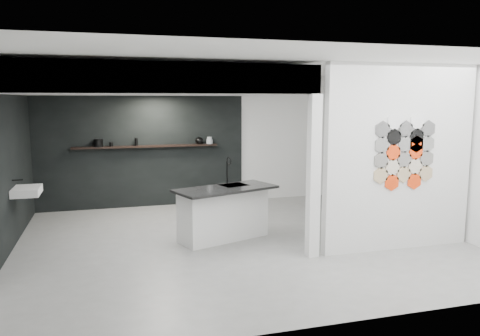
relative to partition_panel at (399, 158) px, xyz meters
name	(u,v)px	position (x,y,z in m)	size (l,w,h in m)	color
floor	(239,241)	(-2.23, 1.00, -1.40)	(7.00, 6.00, 0.01)	slate
partition_panel	(399,158)	(0.00, 0.00, 0.00)	(2.45, 0.15, 2.80)	silver
bay_clad_back	(141,152)	(-3.52, 3.97, -0.22)	(4.40, 0.04, 2.35)	black
bay_clad_left	(12,169)	(-5.70, 2.00, -0.22)	(0.04, 4.00, 2.35)	black
bulkhead	(148,83)	(-3.52, 2.00, 1.15)	(4.40, 4.00, 0.40)	silver
corner_column	(313,177)	(-1.41, 0.00, -0.22)	(0.16, 0.16, 2.35)	silver
fascia_beam	(161,78)	(-3.52, 0.08, 1.15)	(4.40, 0.16, 0.40)	silver
wall_basin	(27,191)	(-5.46, 1.80, -0.55)	(0.40, 0.60, 0.12)	silver
display_shelf	(147,146)	(-3.43, 3.87, -0.10)	(3.00, 0.15, 0.04)	black
kitchen_island	(224,212)	(-2.44, 1.19, -0.95)	(1.79, 1.22, 1.32)	silver
stockpot	(98,143)	(-4.39, 3.87, 0.00)	(0.19, 0.19, 0.15)	black
kettle	(199,141)	(-2.30, 3.87, -0.01)	(0.18, 0.18, 0.15)	black
glass_bowl	(210,141)	(-2.08, 3.87, -0.03)	(0.14, 0.14, 0.10)	gray
glass_vase	(210,140)	(-2.08, 3.87, 0.00)	(0.11, 0.11, 0.15)	gray
bottle_dark	(136,142)	(-3.63, 3.87, 0.00)	(0.06, 0.06, 0.16)	black
utensil_cup	(111,144)	(-4.14, 3.87, -0.04)	(0.07, 0.07, 0.09)	black
hex_tile_cluster	(405,152)	(0.03, -0.09, 0.10)	(1.04, 0.02, 1.16)	tan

